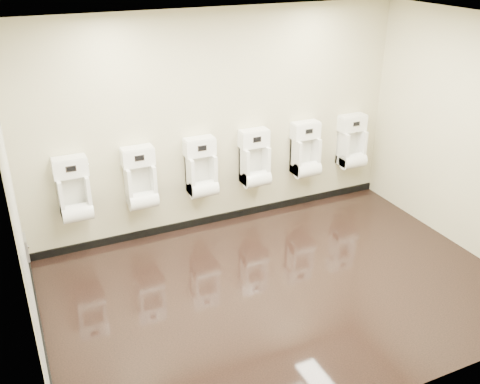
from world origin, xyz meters
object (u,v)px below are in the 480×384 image
(urinal_5, at_px, (352,146))
(urinal_1, at_px, (141,183))
(urinal_4, at_px, (306,154))
(urinal_0, at_px, (74,194))
(urinal_2, at_px, (201,172))
(urinal_3, at_px, (255,162))
(access_panel, at_px, (26,247))

(urinal_5, bearing_deg, urinal_1, 180.00)
(urinal_5, bearing_deg, urinal_4, 180.00)
(urinal_0, relative_size, urinal_5, 1.00)
(urinal_2, xyz_separation_m, urinal_3, (0.76, 0.00, 0.00))
(urinal_1, bearing_deg, urinal_4, 0.00)
(access_panel, height_order, urinal_0, urinal_0)
(urinal_2, xyz_separation_m, urinal_4, (1.53, 0.00, 0.00))
(access_panel, xyz_separation_m, urinal_0, (0.61, 0.42, 0.33))
(urinal_3, distance_m, urinal_4, 0.78)
(urinal_0, bearing_deg, access_panel, -145.76)
(urinal_3, xyz_separation_m, urinal_5, (1.55, 0.00, 0.00))
(urinal_1, height_order, urinal_4, same)
(access_panel, relative_size, urinal_0, 0.33)
(urinal_0, distance_m, urinal_2, 1.58)
(urinal_2, bearing_deg, urinal_5, 0.00)
(urinal_4, relative_size, urinal_5, 1.00)
(urinal_0, xyz_separation_m, urinal_5, (3.88, 0.00, 0.00))
(urinal_0, xyz_separation_m, urinal_4, (3.11, 0.00, 0.00))
(urinal_2, distance_m, urinal_3, 0.76)
(urinal_5, bearing_deg, access_panel, -174.69)
(urinal_2, distance_m, urinal_5, 2.30)
(urinal_2, bearing_deg, urinal_3, 0.00)
(urinal_3, bearing_deg, urinal_4, 0.00)
(urinal_1, bearing_deg, urinal_0, 180.00)
(urinal_0, relative_size, urinal_1, 1.00)
(urinal_2, distance_m, urinal_4, 1.53)
(urinal_1, bearing_deg, urinal_5, 0.00)
(urinal_3, xyz_separation_m, urinal_4, (0.78, 0.00, 0.00))
(urinal_1, relative_size, urinal_4, 1.00)
(urinal_2, height_order, urinal_4, same)
(access_panel, distance_m, urinal_5, 4.52)
(access_panel, distance_m, urinal_4, 3.76)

